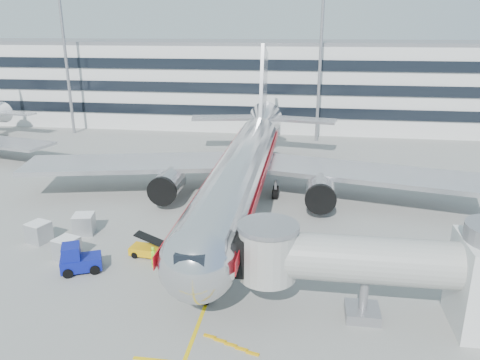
# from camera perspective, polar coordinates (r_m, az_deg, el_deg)

# --- Properties ---
(ground) EXTENTS (180.00, 180.00, 0.00)m
(ground) POSITION_cam_1_polar(r_m,az_deg,el_deg) (40.25, -1.73, -8.71)
(ground) COLOR gray
(ground) RESTS_ON ground
(lead_in_line) EXTENTS (0.25, 70.00, 0.01)m
(lead_in_line) POSITION_cam_1_polar(r_m,az_deg,el_deg) (49.26, 0.27, -3.48)
(lead_in_line) COLOR #E5BA0C
(lead_in_line) RESTS_ON ground
(main_jet) EXTENTS (50.95, 48.70, 16.06)m
(main_jet) POSITION_cam_1_polar(r_m,az_deg,el_deg) (49.49, 0.55, 1.80)
(main_jet) COLOR silver
(main_jet) RESTS_ON ground
(jet_bridge) EXTENTS (17.80, 4.50, 7.00)m
(jet_bridge) POSITION_cam_1_polar(r_m,az_deg,el_deg) (31.42, 18.27, -9.97)
(jet_bridge) COLOR silver
(jet_bridge) RESTS_ON ground
(terminal) EXTENTS (150.00, 24.25, 15.60)m
(terminal) POSITION_cam_1_polar(r_m,az_deg,el_deg) (94.07, 4.42, 11.82)
(terminal) COLOR silver
(terminal) RESTS_ON ground
(light_mast_west) EXTENTS (2.40, 1.20, 25.45)m
(light_mast_west) POSITION_cam_1_polar(r_m,az_deg,el_deg) (87.74, -20.60, 14.93)
(light_mast_west) COLOR gray
(light_mast_west) RESTS_ON ground
(light_mast_centre) EXTENTS (2.40, 1.20, 25.45)m
(light_mast_centre) POSITION_cam_1_polar(r_m,az_deg,el_deg) (77.41, 9.82, 15.50)
(light_mast_centre) COLOR gray
(light_mast_centre) RESTS_ON ground
(belt_loader) EXTENTS (4.32, 1.95, 2.03)m
(belt_loader) POSITION_cam_1_polar(r_m,az_deg,el_deg) (39.78, -10.40, -8.44)
(belt_loader) COLOR #D89C09
(belt_loader) RESTS_ON ground
(baggage_tug) EXTENTS (3.51, 2.92, 2.29)m
(baggage_tug) POSITION_cam_1_polar(r_m,az_deg,el_deg) (38.88, -19.13, -9.17)
(baggage_tug) COLOR navy
(baggage_tug) RESTS_ON ground
(cargo_container_left) EXTENTS (2.10, 2.10, 1.88)m
(cargo_container_left) POSITION_cam_1_polar(r_m,az_deg,el_deg) (45.48, -18.47, -5.10)
(cargo_container_left) COLOR #A5A8AC
(cargo_container_left) RESTS_ON ground
(cargo_container_right) EXTENTS (2.15, 2.15, 1.81)m
(cargo_container_right) POSITION_cam_1_polar(r_m,az_deg,el_deg) (45.26, -23.31, -5.86)
(cargo_container_right) COLOR #A5A8AC
(cargo_container_right) RESTS_ON ground
(cargo_container_front) EXTENTS (2.12, 2.12, 1.81)m
(cargo_container_front) POSITION_cam_1_polar(r_m,az_deg,el_deg) (41.23, -20.34, -7.84)
(cargo_container_front) COLOR #A5A8AC
(cargo_container_front) RESTS_ON ground
(ramp_worker) EXTENTS (0.66, 0.74, 1.71)m
(ramp_worker) POSITION_cam_1_polar(r_m,az_deg,el_deg) (38.15, -10.46, -9.20)
(ramp_worker) COLOR #93F91A
(ramp_worker) RESTS_ON ground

